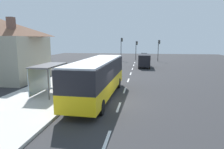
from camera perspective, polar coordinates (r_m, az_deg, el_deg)
The scene contains 20 objects.
ground_plane at distance 29.22m, azimuth 4.84°, elevation 0.21°, with size 56.00×92.00×0.04m, color #2D2D30.
sidewalk_platform at distance 19.25m, azimuth -17.13°, elevation -4.77°, with size 6.20×30.00×0.18m, color beige.
lane_stripe_seg_0 at distance 10.08m, azimuth -1.59°, elevation -18.29°, with size 0.16×2.20×0.01m, color silver.
lane_stripe_seg_1 at distance 14.64m, azimuth 1.90°, elevation -9.20°, with size 0.16×2.20×0.01m, color silver.
lane_stripe_seg_2 at distance 19.42m, azimuth 3.62°, elevation -4.49°, with size 0.16×2.20×0.01m, color silver.
lane_stripe_seg_3 at distance 24.29m, azimuth 4.65°, elevation -1.64°, with size 0.16×2.20×0.01m, color silver.
lane_stripe_seg_4 at distance 29.20m, azimuth 5.33°, elevation 0.25°, with size 0.16×2.20×0.01m, color silver.
lane_stripe_seg_5 at distance 34.14m, azimuth 5.81°, elevation 1.60°, with size 0.16×2.20×0.01m, color silver.
lane_stripe_seg_6 at distance 39.09m, azimuth 6.17°, elevation 2.60°, with size 0.16×2.20×0.01m, color silver.
lane_stripe_seg_7 at distance 44.05m, azimuth 6.45°, elevation 3.38°, with size 0.16×2.20×0.01m, color silver.
bus at distance 16.52m, azimuth -3.98°, elevation -0.47°, with size 2.82×11.08×3.21m.
white_van at distance 36.24m, azimuth 9.12°, elevation 4.11°, with size 2.04×5.20×2.30m.
sedan_near at distance 53.42m, azimuth 9.07°, elevation 5.25°, with size 1.86×4.41×1.52m.
recycling_bin_orange at distance 18.44m, azimuth -10.80°, elevation -3.32°, with size 0.52×0.52×0.95m, color orange.
recycling_bin_blue at distance 19.09m, azimuth -10.11°, elevation -2.86°, with size 0.52×0.52×0.95m, color blue.
recycling_bin_red at distance 19.74m, azimuth -9.46°, elevation -2.43°, with size 0.52×0.52×0.95m, color red.
traffic_light_near_side at distance 47.34m, azimuth 13.11°, elevation 7.57°, with size 0.49×0.28×4.89m.
traffic_light_far_side at distance 48.24m, azimuth 2.70°, elevation 8.20°, with size 0.49×0.28×5.40m.
traffic_light_median at distance 48.82m, azimuth 6.93°, elevation 7.61°, with size 0.49×0.28×4.63m.
bus_shelter at distance 18.30m, azimuth -18.34°, elevation 0.85°, with size 1.80×4.00×2.50m.
Camera 1 is at (1.84, -14.77, 4.72)m, focal length 32.25 mm.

